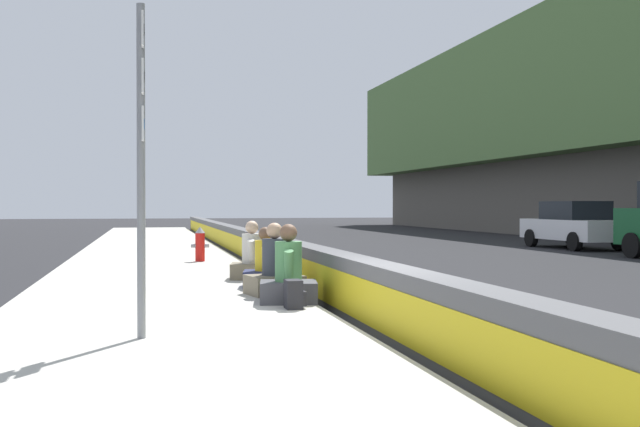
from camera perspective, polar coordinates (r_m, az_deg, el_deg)
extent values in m
plane|color=#232326|center=(9.33, 5.05, -9.08)|extent=(160.00, 160.00, 0.00)
cube|color=#B5B2A8|center=(8.87, -11.66, -9.14)|extent=(80.00, 4.40, 0.14)
cube|color=#545456|center=(9.27, 5.06, -6.49)|extent=(76.00, 0.44, 0.85)
cube|color=gold|center=(9.21, 3.71, -6.81)|extent=(74.48, 0.01, 0.54)
cylinder|color=gray|center=(8.33, -13.40, 3.13)|extent=(0.09, 0.09, 3.60)
cube|color=white|center=(8.53, -13.29, 13.25)|extent=(0.44, 0.02, 0.36)
cube|color=black|center=(8.53, -13.19, 13.25)|extent=(0.30, 0.01, 0.10)
cube|color=white|center=(8.43, -13.28, 9.93)|extent=(0.44, 0.02, 0.36)
cube|color=black|center=(8.43, -13.18, 9.93)|extent=(0.30, 0.01, 0.10)
cube|color=white|center=(8.37, -13.27, 6.55)|extent=(0.44, 0.02, 0.36)
cube|color=#1956AD|center=(8.37, -13.17, 6.55)|extent=(0.30, 0.01, 0.10)
cylinder|color=red|center=(19.38, -9.07, -2.54)|extent=(0.24, 0.24, 0.72)
cone|color=gray|center=(19.36, -9.07, -1.24)|extent=(0.26, 0.26, 0.16)
cylinder|color=gray|center=(19.39, -8.57, -2.43)|extent=(0.10, 0.12, 0.10)
cylinder|color=gray|center=(19.37, -9.57, -2.43)|extent=(0.10, 0.12, 0.10)
cube|color=#424247|center=(11.15, -2.41, -5.95)|extent=(0.83, 0.93, 0.31)
cylinder|color=#4C8951|center=(11.10, -2.41, -3.65)|extent=(0.40, 0.40, 0.59)
sphere|color=brown|center=(11.08, -2.41, -1.47)|extent=(0.26, 0.26, 0.26)
cylinder|color=#4C8951|center=(11.32, -2.43, -3.86)|extent=(0.32, 0.19, 0.52)
cylinder|color=#4C8951|center=(10.89, -2.39, -4.04)|extent=(0.32, 0.19, 0.52)
cube|color=#706651|center=(12.13, -3.47, -5.42)|extent=(0.86, 0.96, 0.31)
cylinder|color=#333842|center=(12.09, -3.47, -3.31)|extent=(0.40, 0.40, 0.58)
sphere|color=tan|center=(12.07, -3.47, -1.31)|extent=(0.26, 0.26, 0.26)
cylinder|color=#333842|center=(12.30, -3.85, -3.52)|extent=(0.32, 0.20, 0.51)
cylinder|color=#333842|center=(11.89, -3.08, -3.66)|extent=(0.32, 0.20, 0.51)
cube|color=#23284C|center=(13.28, -4.17, -4.95)|extent=(0.77, 0.86, 0.28)
cylinder|color=gold|center=(13.25, -4.17, -3.19)|extent=(0.36, 0.36, 0.53)
sphere|color=brown|center=(13.23, -4.17, -1.53)|extent=(0.24, 0.24, 0.24)
cylinder|color=gold|center=(13.45, -4.15, -3.36)|extent=(0.29, 0.17, 0.47)
cylinder|color=gold|center=(13.06, -4.20, -3.48)|extent=(0.29, 0.17, 0.47)
cube|color=#706651|center=(14.73, -5.18, -4.35)|extent=(0.83, 0.93, 0.30)
cylinder|color=beige|center=(14.70, -5.18, -2.65)|extent=(0.39, 0.39, 0.57)
sphere|color=beige|center=(14.68, -5.18, -1.04)|extent=(0.25, 0.25, 0.25)
cylinder|color=beige|center=(14.91, -5.13, -2.82)|extent=(0.31, 0.19, 0.50)
cylinder|color=beige|center=(14.49, -5.22, -2.93)|extent=(0.31, 0.19, 0.50)
cube|color=#232328|center=(10.47, -2.04, -6.13)|extent=(0.32, 0.22, 0.40)
cube|color=#232328|center=(10.51, -1.28, -6.44)|extent=(0.22, 0.06, 0.20)
cylinder|color=black|center=(24.02, 22.62, -2.25)|extent=(0.77, 0.25, 0.76)
cube|color=silver|center=(28.59, 18.63, -1.15)|extent=(4.52, 1.86, 0.72)
cube|color=black|center=(28.49, 18.75, 0.23)|extent=(2.22, 1.65, 0.66)
cylinder|color=black|center=(29.39, 15.70, -1.80)|extent=(0.66, 0.23, 0.66)
cylinder|color=black|center=(30.28, 18.55, -1.73)|extent=(0.66, 0.23, 0.66)
cylinder|color=black|center=(26.92, 18.72, -2.03)|extent=(0.66, 0.23, 0.66)
cylinder|color=black|center=(27.89, 21.72, -1.95)|extent=(0.66, 0.23, 0.66)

